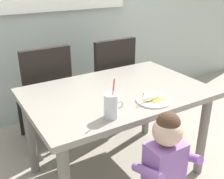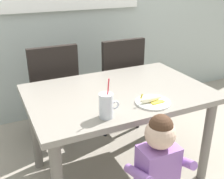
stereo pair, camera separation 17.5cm
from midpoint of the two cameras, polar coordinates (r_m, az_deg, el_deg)
ground_plane at (r=2.36m, az=3.43°, el=-16.74°), size 24.00×24.00×0.00m
dining_table at (r=2.02m, az=3.86°, el=-3.00°), size 1.30×0.86×0.73m
dining_chair_left at (r=2.52m, az=-10.32°, el=0.14°), size 0.44×0.44×0.96m
dining_chair_right at (r=2.71m, az=3.04°, el=2.15°), size 0.44×0.44×0.96m
toddler_standing at (r=1.63m, az=12.73°, el=-15.05°), size 0.33×0.24×0.84m
milk_cup at (r=1.59m, az=1.95°, el=-3.74°), size 0.13×0.08×0.25m
snack_plate at (r=1.82m, az=11.27°, el=-2.70°), size 0.23×0.23×0.01m
peeled_banana at (r=1.80m, az=10.97°, el=-2.00°), size 0.17×0.11×0.07m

